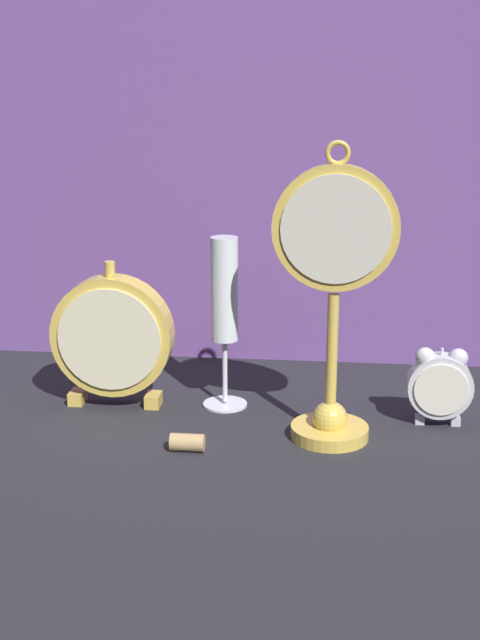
% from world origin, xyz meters
% --- Properties ---
extents(ground_plane, '(4.00, 4.00, 0.00)m').
position_xyz_m(ground_plane, '(0.00, 0.00, 0.00)').
color(ground_plane, '#232328').
extents(fabric_backdrop_drape, '(1.75, 0.01, 0.63)m').
position_xyz_m(fabric_backdrop_drape, '(0.00, 0.33, 0.31)').
color(fabric_backdrop_drape, '#6B478E').
rests_on(fabric_backdrop_drape, ground_plane).
extents(pocket_watch_on_stand, '(0.15, 0.10, 0.37)m').
position_xyz_m(pocket_watch_on_stand, '(0.12, 0.02, 0.18)').
color(pocket_watch_on_stand, gold).
rests_on(pocket_watch_on_stand, ground_plane).
extents(alarm_clock_twin_bell, '(0.08, 0.03, 0.11)m').
position_xyz_m(alarm_clock_twin_bell, '(0.26, 0.08, 0.06)').
color(alarm_clock_twin_bell, silver).
rests_on(alarm_clock_twin_bell, ground_plane).
extents(mantel_clock_silver, '(0.17, 0.04, 0.20)m').
position_xyz_m(mantel_clock_silver, '(-0.18, 0.10, 0.10)').
color(mantel_clock_silver, gold).
rests_on(mantel_clock_silver, ground_plane).
extents(champagne_flute, '(0.06, 0.06, 0.24)m').
position_xyz_m(champagne_flute, '(-0.02, 0.12, 0.15)').
color(champagne_flute, silver).
rests_on(champagne_flute, ground_plane).
extents(wine_cork, '(0.04, 0.02, 0.02)m').
position_xyz_m(wine_cork, '(-0.05, -0.04, 0.01)').
color(wine_cork, tan).
rests_on(wine_cork, ground_plane).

